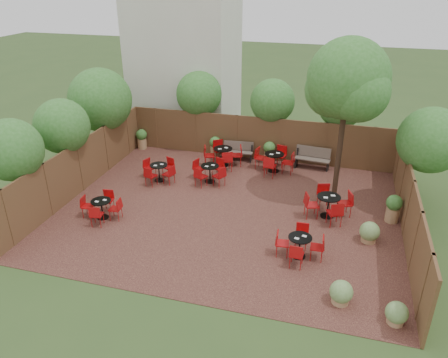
# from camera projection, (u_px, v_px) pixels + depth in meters

# --- Properties ---
(ground) EXTENTS (80.00, 80.00, 0.00)m
(ground) POSITION_uv_depth(u_px,v_px,m) (229.00, 210.00, 15.88)
(ground) COLOR #354F23
(ground) RESTS_ON ground
(courtyard_paving) EXTENTS (12.00, 10.00, 0.02)m
(courtyard_paving) POSITION_uv_depth(u_px,v_px,m) (229.00, 210.00, 15.88)
(courtyard_paving) COLOR #331715
(courtyard_paving) RESTS_ON ground
(fence_back) EXTENTS (12.00, 0.08, 2.00)m
(fence_back) POSITION_uv_depth(u_px,v_px,m) (258.00, 138.00, 19.78)
(fence_back) COLOR #52351E
(fence_back) RESTS_ON ground
(fence_left) EXTENTS (0.08, 10.00, 2.00)m
(fence_left) POSITION_uv_depth(u_px,v_px,m) (80.00, 167.00, 16.91)
(fence_left) COLOR #52351E
(fence_left) RESTS_ON ground
(fence_right) EXTENTS (0.08, 10.00, 2.00)m
(fence_right) POSITION_uv_depth(u_px,v_px,m) (409.00, 209.00, 13.98)
(fence_right) COLOR #52351E
(fence_right) RESTS_ON ground
(neighbour_building) EXTENTS (5.00, 4.00, 8.00)m
(neighbour_building) POSITION_uv_depth(u_px,v_px,m) (185.00, 55.00, 22.16)
(neighbour_building) COLOR beige
(neighbour_building) RESTS_ON ground
(overhang_foliage) EXTENTS (15.70, 10.34, 2.74)m
(overhang_foliage) POSITION_uv_depth(u_px,v_px,m) (193.00, 113.00, 17.67)
(overhang_foliage) COLOR #2E6821
(overhang_foliage) RESTS_ON ground
(courtyard_tree) EXTENTS (2.93, 2.85, 5.96)m
(courtyard_tree) POSITION_uv_depth(u_px,v_px,m) (347.00, 84.00, 15.00)
(courtyard_tree) COLOR black
(courtyard_tree) RESTS_ON courtyard_paving
(park_bench_left) EXTENTS (1.41, 0.60, 0.85)m
(park_bench_left) POSITION_uv_depth(u_px,v_px,m) (238.00, 151.00, 19.88)
(park_bench_left) COLOR brown
(park_bench_left) RESTS_ON courtyard_paving
(park_bench_right) EXTENTS (1.55, 0.65, 0.93)m
(park_bench_right) POSITION_uv_depth(u_px,v_px,m) (313.00, 157.00, 19.05)
(park_bench_right) COLOR brown
(park_bench_right) RESTS_ON courtyard_paving
(bistro_tables) EXTENTS (9.17, 7.54, 0.94)m
(bistro_tables) POSITION_uv_depth(u_px,v_px,m) (235.00, 181.00, 17.00)
(bistro_tables) COLOR black
(bistro_tables) RESTS_ON courtyard_paving
(planters) EXTENTS (11.84, 4.45, 1.00)m
(planters) POSITION_uv_depth(u_px,v_px,m) (248.00, 158.00, 18.83)
(planters) COLOR #9E784F
(planters) RESTS_ON courtyard_paving
(low_shrubs) EXTENTS (1.93, 4.17, 0.69)m
(low_shrubs) POSITION_uv_depth(u_px,v_px,m) (367.00, 271.00, 12.18)
(low_shrubs) COLOR #9E784F
(low_shrubs) RESTS_ON courtyard_paving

